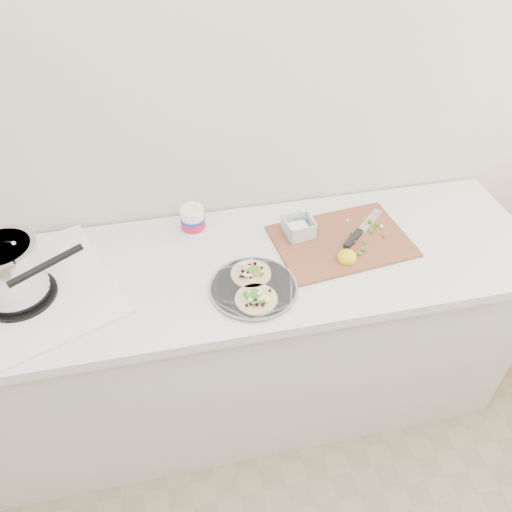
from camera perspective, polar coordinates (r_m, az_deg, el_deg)
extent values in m
cube|color=beige|center=(1.81, -7.20, 14.74)|extent=(3.50, 0.05, 2.60)
cube|color=silver|center=(2.15, -4.30, -10.12)|extent=(2.40, 0.62, 0.86)
cube|color=silver|center=(1.80, -4.92, -1.81)|extent=(2.44, 0.66, 0.04)
cube|color=silver|center=(1.84, -25.19, -4.34)|extent=(0.74, 0.71, 0.01)
cylinder|color=black|center=(1.83, -25.31, -4.04)|extent=(0.24, 0.24, 0.01)
torus|color=black|center=(1.82, -25.46, -3.68)|extent=(0.20, 0.20, 0.02)
cylinder|color=silver|center=(1.76, -26.42, -1.34)|extent=(0.20, 0.20, 0.18)
cylinder|color=slate|center=(1.70, -0.29, -3.68)|extent=(0.29, 0.29, 0.01)
cylinder|color=slate|center=(1.69, -0.29, -3.56)|extent=(0.30, 0.30, 0.00)
cylinder|color=white|center=(1.91, -7.24, 4.04)|extent=(0.09, 0.09, 0.11)
cylinder|color=#C3153A|center=(1.92, -7.22, 3.86)|extent=(0.09, 0.09, 0.04)
cylinder|color=#192D99|center=(1.91, -7.26, 4.30)|extent=(0.09, 0.09, 0.01)
cube|color=brown|center=(1.91, 9.73, 1.71)|extent=(0.53, 0.40, 0.01)
cube|color=white|center=(1.90, 4.92, 3.04)|extent=(0.07, 0.07, 0.03)
ellipsoid|color=yellow|center=(1.81, 10.38, 0.00)|extent=(0.07, 0.07, 0.06)
cube|color=silver|center=(2.01, 12.80, 3.88)|extent=(0.16, 0.15, 0.00)
cube|color=black|center=(1.90, 11.05, 1.94)|extent=(0.10, 0.10, 0.02)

